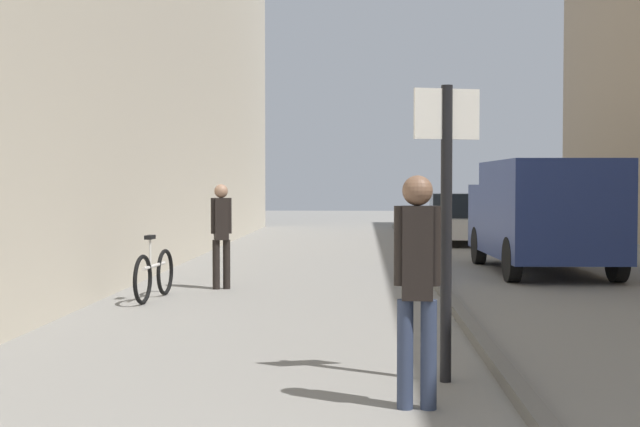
{
  "coord_description": "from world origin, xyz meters",
  "views": [
    {
      "loc": [
        0.31,
        -2.59,
        1.75
      ],
      "look_at": [
        -0.47,
        13.21,
        1.19
      ],
      "focal_mm": 48.53,
      "sensor_mm": 36.0,
      "label": 1
    }
  ],
  "objects_px": {
    "pedestrian_mid_block": "(221,229)",
    "bicycle_leaning": "(154,274)",
    "delivery_van": "(542,212)",
    "parked_car": "(457,219)",
    "pedestrian_main_foreground": "(417,275)",
    "street_sign_post": "(446,206)"
  },
  "relations": [
    {
      "from": "street_sign_post",
      "to": "bicycle_leaning",
      "type": "bearing_deg",
      "value": -69.79
    },
    {
      "from": "street_sign_post",
      "to": "bicycle_leaning",
      "type": "xyz_separation_m",
      "value": [
        -3.85,
        5.18,
        -1.16
      ]
    },
    {
      "from": "pedestrian_mid_block",
      "to": "delivery_van",
      "type": "xyz_separation_m",
      "value": [
        5.82,
        2.92,
        0.18
      ]
    },
    {
      "from": "parked_car",
      "to": "bicycle_leaning",
      "type": "height_order",
      "value": "parked_car"
    },
    {
      "from": "pedestrian_main_foreground",
      "to": "bicycle_leaning",
      "type": "distance_m",
      "value": 7.09
    },
    {
      "from": "delivery_van",
      "to": "parked_car",
      "type": "bearing_deg",
      "value": 93.17
    },
    {
      "from": "street_sign_post",
      "to": "delivery_van",
      "type": "bearing_deg",
      "value": -122.79
    },
    {
      "from": "pedestrian_main_foreground",
      "to": "street_sign_post",
      "type": "bearing_deg",
      "value": 72.77
    },
    {
      "from": "pedestrian_main_foreground",
      "to": "pedestrian_mid_block",
      "type": "distance_m",
      "value": 7.93
    },
    {
      "from": "pedestrian_main_foreground",
      "to": "pedestrian_mid_block",
      "type": "relative_size",
      "value": 1.05
    },
    {
      "from": "pedestrian_mid_block",
      "to": "bicycle_leaning",
      "type": "bearing_deg",
      "value": 41.48
    },
    {
      "from": "pedestrian_main_foreground",
      "to": "street_sign_post",
      "type": "xyz_separation_m",
      "value": [
        0.31,
        0.93,
        0.5
      ]
    },
    {
      "from": "pedestrian_main_foreground",
      "to": "delivery_van",
      "type": "relative_size",
      "value": 0.36
    },
    {
      "from": "delivery_van",
      "to": "street_sign_post",
      "type": "height_order",
      "value": "street_sign_post"
    },
    {
      "from": "pedestrian_mid_block",
      "to": "street_sign_post",
      "type": "distance_m",
      "value": 7.21
    },
    {
      "from": "pedestrian_mid_block",
      "to": "bicycle_leaning",
      "type": "relative_size",
      "value": 0.98
    },
    {
      "from": "pedestrian_mid_block",
      "to": "street_sign_post",
      "type": "height_order",
      "value": "street_sign_post"
    },
    {
      "from": "delivery_van",
      "to": "bicycle_leaning",
      "type": "height_order",
      "value": "delivery_van"
    },
    {
      "from": "pedestrian_mid_block",
      "to": "bicycle_leaning",
      "type": "height_order",
      "value": "pedestrian_mid_block"
    },
    {
      "from": "delivery_van",
      "to": "parked_car",
      "type": "distance_m",
      "value": 8.23
    },
    {
      "from": "pedestrian_mid_block",
      "to": "parked_car",
      "type": "relative_size",
      "value": 0.41
    },
    {
      "from": "delivery_van",
      "to": "bicycle_leaning",
      "type": "xyz_separation_m",
      "value": [
        -6.62,
        -4.26,
        -0.8
      ]
    }
  ]
}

